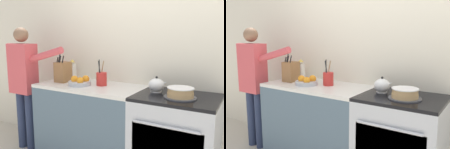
{
  "view_description": "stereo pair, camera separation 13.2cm",
  "coord_description": "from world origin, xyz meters",
  "views": [
    {
      "loc": [
        0.92,
        -1.96,
        1.51
      ],
      "look_at": [
        -0.39,
        0.29,
        1.07
      ],
      "focal_mm": 40.0,
      "sensor_mm": 36.0,
      "label": 1
    },
    {
      "loc": [
        1.04,
        -1.89,
        1.51
      ],
      "look_at": [
        -0.39,
        0.29,
        1.07
      ],
      "focal_mm": 40.0,
      "sensor_mm": 36.0,
      "label": 2
    }
  ],
  "objects": [
    {
      "name": "fruit_bowl",
      "position": [
        -0.78,
        0.24,
        0.96
      ],
      "size": [
        0.25,
        0.25,
        0.11
      ],
      "color": "#B7BABF",
      "rests_on": "counter_cabinet"
    },
    {
      "name": "tea_kettle",
      "position": [
        0.08,
        0.38,
        0.99
      ],
      "size": [
        0.2,
        0.16,
        0.16
      ],
      "color": "white",
      "rests_on": "stove_range"
    },
    {
      "name": "milk_carton",
      "position": [
        -1.12,
        0.52,
        1.04
      ],
      "size": [
        0.07,
        0.07,
        0.25
      ],
      "color": "white",
      "rests_on": "counter_cabinet"
    },
    {
      "name": "counter_cabinet",
      "position": [
        -0.69,
        0.32,
        0.46
      ],
      "size": [
        1.22,
        0.64,
        0.92
      ],
      "color": "#4C6070",
      "rests_on": "ground_plane"
    },
    {
      "name": "utensil_crock",
      "position": [
        -0.57,
        0.36,
        1.0
      ],
      "size": [
        0.12,
        0.12,
        0.29
      ],
      "color": "red",
      "rests_on": "counter_cabinet"
    },
    {
      "name": "person_baker",
      "position": [
        -1.61,
        0.16,
        0.94
      ],
      "size": [
        0.91,
        0.2,
        1.57
      ],
      "rotation": [
        0.0,
        0.0,
        0.15
      ],
      "color": "#283351",
      "rests_on": "ground_plane"
    },
    {
      "name": "wall_back",
      "position": [
        0.0,
        0.66,
        1.3
      ],
      "size": [
        8.0,
        0.04,
        2.6
      ],
      "color": "silver",
      "rests_on": "ground_plane"
    },
    {
      "name": "layer_cake",
      "position": [
        0.35,
        0.26,
        0.97
      ],
      "size": [
        0.3,
        0.3,
        0.1
      ],
      "color": "#4C4C51",
      "rests_on": "stove_range"
    },
    {
      "name": "stove_range",
      "position": [
        0.31,
        0.32,
        0.46
      ],
      "size": [
        0.77,
        0.67,
        0.92
      ],
      "color": "#B7BABF",
      "rests_on": "ground_plane"
    },
    {
      "name": "knife_block",
      "position": [
        -1.08,
        0.3,
        1.04
      ],
      "size": [
        0.15,
        0.17,
        0.33
      ],
      "color": "olive",
      "rests_on": "counter_cabinet"
    }
  ]
}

